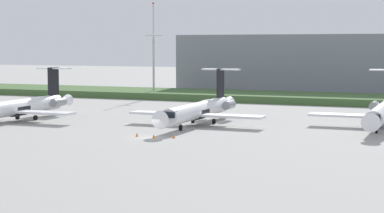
{
  "coord_description": "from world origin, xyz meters",
  "views": [
    {
      "loc": [
        40.42,
        -84.16,
        13.15
      ],
      "look_at": [
        0.0,
        16.7,
        3.0
      ],
      "focal_mm": 61.67,
      "sensor_mm": 36.0,
      "label": 1
    }
  ],
  "objects_px": {
    "regional_jet_fourth": "(382,111)",
    "safety_cone_front_marker": "(137,135)",
    "safety_cone_rear_marker": "(174,136)",
    "regional_jet_second": "(20,106)",
    "regional_jet_third": "(199,110)",
    "antenna_mast": "(153,58)",
    "safety_cone_mid_marker": "(154,136)"
  },
  "relations": [
    {
      "from": "regional_jet_third",
      "to": "safety_cone_front_marker",
      "type": "distance_m",
      "value": 16.96
    },
    {
      "from": "regional_jet_second",
      "to": "safety_cone_front_marker",
      "type": "bearing_deg",
      "value": -19.88
    },
    {
      "from": "safety_cone_mid_marker",
      "to": "safety_cone_rear_marker",
      "type": "xyz_separation_m",
      "value": [
        2.69,
        0.93,
        0.0
      ]
    },
    {
      "from": "regional_jet_second",
      "to": "safety_cone_front_marker",
      "type": "xyz_separation_m",
      "value": [
        27.68,
        -10.01,
        -2.26
      ]
    },
    {
      "from": "regional_jet_second",
      "to": "regional_jet_third",
      "type": "xyz_separation_m",
      "value": [
        30.94,
        6.48,
        0.0
      ]
    },
    {
      "from": "regional_jet_fourth",
      "to": "safety_cone_mid_marker",
      "type": "xyz_separation_m",
      "value": [
        -28.76,
        -25.0,
        -2.26
      ]
    },
    {
      "from": "regional_jet_fourth",
      "to": "antenna_mast",
      "type": "height_order",
      "value": "antenna_mast"
    },
    {
      "from": "safety_cone_front_marker",
      "to": "safety_cone_mid_marker",
      "type": "relative_size",
      "value": 1.0
    },
    {
      "from": "regional_jet_third",
      "to": "antenna_mast",
      "type": "bearing_deg",
      "value": 122.75
    },
    {
      "from": "antenna_mast",
      "to": "safety_cone_front_marker",
      "type": "height_order",
      "value": "antenna_mast"
    },
    {
      "from": "regional_jet_second",
      "to": "regional_jet_third",
      "type": "bearing_deg",
      "value": 11.83
    },
    {
      "from": "regional_jet_second",
      "to": "regional_jet_fourth",
      "type": "height_order",
      "value": "same"
    },
    {
      "from": "regional_jet_second",
      "to": "safety_cone_rear_marker",
      "type": "distance_m",
      "value": 34.76
    },
    {
      "from": "antenna_mast",
      "to": "safety_cone_mid_marker",
      "type": "distance_m",
      "value": 72.63
    },
    {
      "from": "regional_jet_fourth",
      "to": "safety_cone_rear_marker",
      "type": "xyz_separation_m",
      "value": [
        -26.07,
        -24.06,
        -2.26
      ]
    },
    {
      "from": "safety_cone_front_marker",
      "to": "safety_cone_mid_marker",
      "type": "xyz_separation_m",
      "value": [
        2.93,
        -0.6,
        0.0
      ]
    },
    {
      "from": "safety_cone_front_marker",
      "to": "safety_cone_mid_marker",
      "type": "bearing_deg",
      "value": -11.57
    },
    {
      "from": "regional_jet_third",
      "to": "regional_jet_second",
      "type": "bearing_deg",
      "value": -168.17
    },
    {
      "from": "regional_jet_second",
      "to": "regional_jet_third",
      "type": "relative_size",
      "value": 1.0
    },
    {
      "from": "safety_cone_mid_marker",
      "to": "safety_cone_front_marker",
      "type": "bearing_deg",
      "value": 168.43
    },
    {
      "from": "safety_cone_rear_marker",
      "to": "regional_jet_second",
      "type": "bearing_deg",
      "value": 163.8
    },
    {
      "from": "safety_cone_front_marker",
      "to": "antenna_mast",
      "type": "bearing_deg",
      "value": 113.2
    },
    {
      "from": "regional_jet_second",
      "to": "safety_cone_rear_marker",
      "type": "relative_size",
      "value": 56.36
    },
    {
      "from": "regional_jet_second",
      "to": "safety_cone_front_marker",
      "type": "distance_m",
      "value": 29.52
    },
    {
      "from": "regional_jet_fourth",
      "to": "safety_cone_front_marker",
      "type": "relative_size",
      "value": 56.36
    },
    {
      "from": "regional_jet_fourth",
      "to": "safety_cone_front_marker",
      "type": "distance_m",
      "value": 40.06
    },
    {
      "from": "regional_jet_third",
      "to": "antenna_mast",
      "type": "relative_size",
      "value": 1.31
    },
    {
      "from": "safety_cone_front_marker",
      "to": "regional_jet_fourth",
      "type": "bearing_deg",
      "value": 37.58
    },
    {
      "from": "regional_jet_third",
      "to": "safety_cone_rear_marker",
      "type": "height_order",
      "value": "regional_jet_third"
    },
    {
      "from": "safety_cone_mid_marker",
      "to": "regional_jet_fourth",
      "type": "bearing_deg",
      "value": 40.99
    },
    {
      "from": "regional_jet_fourth",
      "to": "safety_cone_mid_marker",
      "type": "relative_size",
      "value": 56.36
    },
    {
      "from": "antenna_mast",
      "to": "regional_jet_second",
      "type": "bearing_deg",
      "value": -90.01
    }
  ]
}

